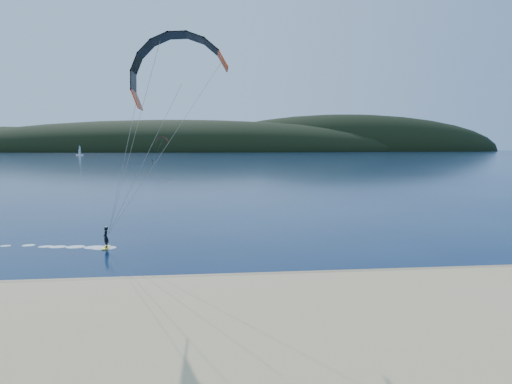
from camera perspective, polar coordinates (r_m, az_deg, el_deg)
The scene contains 6 objects.
ground at distance 22.28m, azimuth -8.45°, elevation -15.91°, with size 1800.00×1800.00×0.00m, color #08163E.
wet_sand at distance 26.48m, azimuth -8.00°, elevation -12.13°, with size 220.00×2.50×0.10m.
headland at distance 765.94m, azimuth -5.86°, elevation 5.63°, with size 1200.00×310.00×140.00m.
kitesurfer_near at distance 31.01m, azimuth -11.03°, elevation 13.52°, with size 21.36×7.10×16.11m.
kitesurfer_far at distance 226.73m, azimuth -12.93°, elevation 6.66°, with size 9.85×4.86×13.10m.
sailboat at distance 436.42m, azimuth -23.26°, elevation 4.78°, with size 7.39×4.57×10.29m.
Camera 1 is at (1.07, -20.61, 8.39)m, focal length 28.85 mm.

